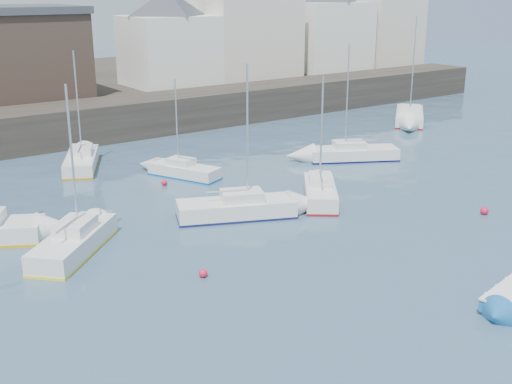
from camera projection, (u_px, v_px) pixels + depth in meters
water at (434, 304)px, 25.22m from camera, size 220.00×220.00×0.00m
quay_wall at (90, 122)px, 51.80m from camera, size 90.00×5.00×3.00m
land_strip at (23, 94)px, 65.73m from camera, size 90.00×32.00×2.80m
bldg_east_a at (243, 18)px, 66.12m from camera, size 13.36×13.36×11.80m
bldg_east_b at (326, 24)px, 72.14m from camera, size 11.88×11.88×9.95m
bldg_east_c at (382, 18)px, 77.00m from camera, size 11.14×11.14×10.95m
bldg_east_d at (169, 37)px, 61.16m from camera, size 11.14×11.14×8.95m
sailboat_a at (74, 241)px, 29.93m from camera, size 5.63×5.56×7.80m
sailboat_b at (237, 208)px, 34.53m from camera, size 6.66×4.40×8.21m
sailboat_c at (320, 192)px, 37.20m from camera, size 4.70×5.34×7.13m
sailboat_d at (353, 153)px, 46.11m from camera, size 6.58×4.81×8.13m
sailboat_f at (184, 170)px, 41.93m from camera, size 3.43×5.12×6.38m
sailboat_g at (409, 116)px, 59.22m from camera, size 7.24×6.75×9.51m
sailboat_h at (81, 160)px, 44.06m from camera, size 4.47×6.36×7.88m
buoy_near at (203, 277)px, 27.53m from camera, size 0.38×0.38×0.38m
buoy_mid at (484, 214)px, 35.13m from camera, size 0.45×0.45×0.45m
buoy_far at (164, 185)px, 40.29m from camera, size 0.39×0.39×0.39m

